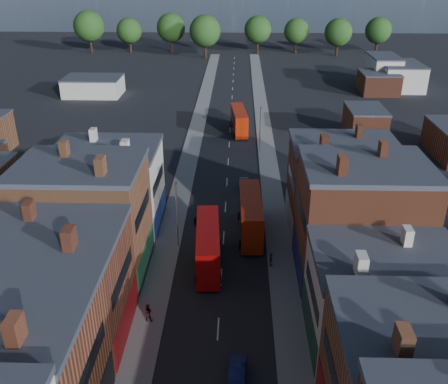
# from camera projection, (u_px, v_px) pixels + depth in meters

# --- Properties ---
(pavement_west) EXTENTS (3.00, 200.00, 0.12)m
(pavement_west) POSITION_uv_depth(u_px,v_px,m) (185.00, 176.00, 75.97)
(pavement_west) COLOR gray
(pavement_west) RESTS_ON ground
(pavement_east) EXTENTS (3.00, 200.00, 0.12)m
(pavement_east) POSITION_uv_depth(u_px,v_px,m) (270.00, 177.00, 75.61)
(pavement_east) COLOR gray
(pavement_east) RESTS_ON ground
(lamp_post_2) EXTENTS (0.25, 0.70, 8.12)m
(lamp_post_2) POSITION_uv_depth(u_px,v_px,m) (177.00, 210.00, 55.91)
(lamp_post_2) COLOR slate
(lamp_post_2) RESTS_ON ground
(lamp_post_3) EXTENTS (0.25, 0.70, 8.12)m
(lamp_post_3) POSITION_uv_depth(u_px,v_px,m) (260.00, 127.00, 82.63)
(lamp_post_3) COLOR slate
(lamp_post_3) RESTS_ON ground
(bus_0) EXTENTS (3.16, 10.69, 4.56)m
(bus_0) POSITION_uv_depth(u_px,v_px,m) (208.00, 245.00, 53.46)
(bus_0) COLOR #AB0A09
(bus_0) RESTS_ON ground
(bus_1) EXTENTS (2.99, 11.01, 4.73)m
(bus_1) POSITION_uv_depth(u_px,v_px,m) (250.00, 215.00, 59.50)
(bus_1) COLOR #AB2309
(bus_1) RESTS_ON ground
(bus_2) EXTENTS (3.40, 10.42, 4.42)m
(bus_2) POSITION_uv_depth(u_px,v_px,m) (239.00, 120.00, 93.40)
(bus_2) COLOR #B02007
(bus_2) RESTS_ON ground
(car_1) EXTENTS (1.63, 3.99, 1.29)m
(car_1) POSITION_uv_depth(u_px,v_px,m) (237.00, 373.00, 39.60)
(car_1) COLOR #131955
(car_1) RESTS_ON ground
(car_2) EXTENTS (2.56, 4.78, 1.28)m
(car_2) POSITION_uv_depth(u_px,v_px,m) (204.00, 215.00, 63.46)
(car_2) COLOR black
(car_2) RESTS_ON ground
(car_3) EXTENTS (1.98, 4.06, 1.14)m
(car_3) POSITION_uv_depth(u_px,v_px,m) (246.00, 186.00, 71.42)
(car_3) COLOR silver
(car_3) RESTS_ON ground
(ped_1) EXTENTS (0.92, 0.56, 1.80)m
(ped_1) POSITION_uv_depth(u_px,v_px,m) (148.00, 312.00, 45.71)
(ped_1) COLOR #431B1C
(ped_1) RESTS_ON pavement_west
(ped_3) EXTENTS (0.67, 1.01, 1.59)m
(ped_3) POSITION_uv_depth(u_px,v_px,m) (271.00, 259.00, 53.80)
(ped_3) COLOR #635F55
(ped_3) RESTS_ON pavement_east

